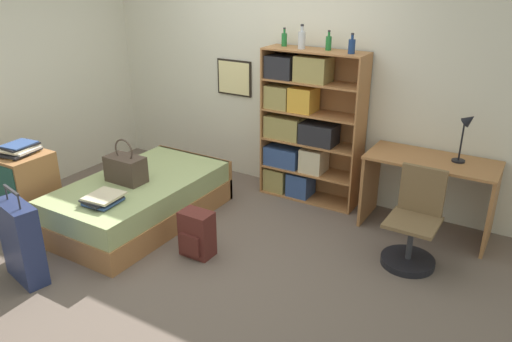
# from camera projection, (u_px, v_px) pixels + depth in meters

# --- Properties ---
(ground_plane) EXTENTS (14.00, 14.00, 0.00)m
(ground_plane) POSITION_uv_depth(u_px,v_px,m) (197.00, 238.00, 4.79)
(ground_plane) COLOR #66564C
(wall_back) EXTENTS (10.00, 0.09, 2.60)m
(wall_back) POSITION_uv_depth(u_px,v_px,m) (280.00, 74.00, 5.56)
(wall_back) COLOR beige
(wall_back) RESTS_ON ground_plane
(wall_left) EXTENTS (0.06, 10.00, 2.60)m
(wall_left) POSITION_uv_depth(u_px,v_px,m) (21.00, 77.00, 5.40)
(wall_left) COLOR beige
(wall_left) RESTS_ON ground_plane
(bed) EXTENTS (1.02, 1.81, 0.45)m
(bed) POSITION_uv_depth(u_px,v_px,m) (142.00, 200.00, 5.06)
(bed) COLOR #A36B3D
(bed) RESTS_ON ground_plane
(handbag) EXTENTS (0.39, 0.22, 0.44)m
(handbag) POSITION_uv_depth(u_px,v_px,m) (126.00, 169.00, 4.87)
(handbag) COLOR #47382D
(handbag) RESTS_ON bed
(book_stack_on_bed) EXTENTS (0.32, 0.35, 0.08)m
(book_stack_on_bed) POSITION_uv_depth(u_px,v_px,m) (103.00, 199.00, 4.45)
(book_stack_on_bed) COLOR #232328
(book_stack_on_bed) RESTS_ON bed
(suitcase) EXTENTS (0.48, 0.27, 0.82)m
(suitcase) POSITION_uv_depth(u_px,v_px,m) (22.00, 242.00, 4.04)
(suitcase) COLOR navy
(suitcase) RESTS_ON ground_plane
(dresser) EXTENTS (0.57, 0.49, 0.75)m
(dresser) POSITION_uv_depth(u_px,v_px,m) (23.00, 189.00, 4.93)
(dresser) COLOR #A36B3D
(dresser) RESTS_ON ground_plane
(magazine_pile_on_dresser) EXTENTS (0.32, 0.37, 0.10)m
(magazine_pile_on_dresser) POSITION_uv_depth(u_px,v_px,m) (20.00, 149.00, 4.76)
(magazine_pile_on_dresser) COLOR gold
(magazine_pile_on_dresser) RESTS_ON dresser
(bookcase) EXTENTS (1.09, 0.35, 1.64)m
(bookcase) POSITION_uv_depth(u_px,v_px,m) (301.00, 127.00, 5.38)
(bookcase) COLOR #A36B3D
(bookcase) RESTS_ON ground_plane
(bottle_green) EXTENTS (0.06, 0.06, 0.19)m
(bottle_green) POSITION_uv_depth(u_px,v_px,m) (284.00, 39.00, 5.19)
(bottle_green) COLOR #1E6B2D
(bottle_green) RESTS_ON bookcase
(bottle_brown) EXTENTS (0.08, 0.08, 0.24)m
(bottle_brown) POSITION_uv_depth(u_px,v_px,m) (302.00, 39.00, 5.02)
(bottle_brown) COLOR #B7BCC1
(bottle_brown) RESTS_ON bookcase
(bottle_clear) EXTENTS (0.06, 0.06, 0.19)m
(bottle_clear) POSITION_uv_depth(u_px,v_px,m) (329.00, 43.00, 4.94)
(bottle_clear) COLOR #1E6B2D
(bottle_clear) RESTS_ON bookcase
(bottle_blue) EXTENTS (0.07, 0.07, 0.19)m
(bottle_blue) POSITION_uv_depth(u_px,v_px,m) (352.00, 46.00, 4.75)
(bottle_blue) COLOR navy
(bottle_blue) RESTS_ON bookcase
(desk) EXTENTS (1.19, 0.56, 0.75)m
(desk) POSITION_uv_depth(u_px,v_px,m) (429.00, 182.00, 4.72)
(desk) COLOR #A36B3D
(desk) RESTS_ON ground_plane
(desk_lamp) EXTENTS (0.16, 0.12, 0.48)m
(desk_lamp) POSITION_uv_depth(u_px,v_px,m) (467.00, 128.00, 4.44)
(desk_lamp) COLOR black
(desk_lamp) RESTS_ON desk
(desk_chair) EXTENTS (0.46, 0.46, 0.85)m
(desk_chair) POSITION_uv_depth(u_px,v_px,m) (412.00, 235.00, 4.30)
(desk_chair) COLOR black
(desk_chair) RESTS_ON ground_plane
(backpack) EXTENTS (0.29, 0.22, 0.42)m
(backpack) POSITION_uv_depth(u_px,v_px,m) (197.00, 234.00, 4.43)
(backpack) COLOR #56231E
(backpack) RESTS_ON ground_plane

